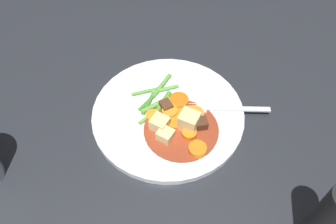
# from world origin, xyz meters

# --- Properties ---
(ground_plane) EXTENTS (3.00, 3.00, 0.00)m
(ground_plane) POSITION_xyz_m (0.00, 0.00, 0.00)
(ground_plane) COLOR #26282D
(dinner_plate) EXTENTS (0.27, 0.27, 0.01)m
(dinner_plate) POSITION_xyz_m (0.00, 0.00, 0.01)
(dinner_plate) COLOR white
(dinner_plate) RESTS_ON ground_plane
(stew_sauce) EXTENTS (0.13, 0.13, 0.00)m
(stew_sauce) POSITION_xyz_m (0.04, 0.00, 0.01)
(stew_sauce) COLOR #93381E
(stew_sauce) RESTS_ON dinner_plate
(carrot_slice_0) EXTENTS (0.05, 0.05, 0.01)m
(carrot_slice_0) POSITION_xyz_m (0.01, 0.02, 0.02)
(carrot_slice_0) COLOR orange
(carrot_slice_0) RESTS_ON dinner_plate
(carrot_slice_1) EXTENTS (0.03, 0.03, 0.01)m
(carrot_slice_1) POSITION_xyz_m (0.03, 0.03, 0.02)
(carrot_slice_1) COLOR orange
(carrot_slice_1) RESTS_ON dinner_plate
(carrot_slice_2) EXTENTS (0.03, 0.03, 0.01)m
(carrot_slice_2) POSITION_xyz_m (-0.00, -0.03, 0.02)
(carrot_slice_2) COLOR orange
(carrot_slice_2) RESTS_ON dinner_plate
(carrot_slice_3) EXTENTS (0.03, 0.03, 0.01)m
(carrot_slice_3) POSITION_xyz_m (0.06, 0.01, 0.02)
(carrot_slice_3) COLOR orange
(carrot_slice_3) RESTS_ON dinner_plate
(carrot_slice_4) EXTENTS (0.04, 0.04, 0.01)m
(carrot_slice_4) POSITION_xyz_m (0.10, 0.00, 0.02)
(carrot_slice_4) COLOR orange
(carrot_slice_4) RESTS_ON dinner_plate
(carrot_slice_5) EXTENTS (0.04, 0.04, 0.01)m
(carrot_slice_5) POSITION_xyz_m (-0.01, 0.03, 0.02)
(carrot_slice_5) COLOR orange
(carrot_slice_5) RESTS_ON dinner_plate
(carrot_slice_6) EXTENTS (0.04, 0.04, 0.01)m
(carrot_slice_6) POSITION_xyz_m (0.03, -0.00, 0.02)
(carrot_slice_6) COLOR orange
(carrot_slice_6) RESTS_ON dinner_plate
(carrot_slice_7) EXTENTS (0.03, 0.03, 0.01)m
(carrot_slice_7) POSITION_xyz_m (0.01, -0.00, 0.02)
(carrot_slice_7) COLOR orange
(carrot_slice_7) RESTS_ON dinner_plate
(potato_chunk_0) EXTENTS (0.04, 0.04, 0.03)m
(potato_chunk_0) POSITION_xyz_m (0.05, 0.01, 0.03)
(potato_chunk_0) COLOR #EAD68C
(potato_chunk_0) RESTS_ON dinner_plate
(potato_chunk_1) EXTENTS (0.04, 0.04, 0.03)m
(potato_chunk_1) POSITION_xyz_m (0.02, -0.03, 0.02)
(potato_chunk_1) COLOR #EAD68C
(potato_chunk_1) RESTS_ON dinner_plate
(potato_chunk_2) EXTENTS (0.03, 0.03, 0.02)m
(potato_chunk_2) POSITION_xyz_m (0.05, -0.03, 0.02)
(potato_chunk_2) COLOR #EAD68C
(potato_chunk_2) RESTS_ON dinner_plate
(meat_chunk_0) EXTENTS (0.02, 0.02, 0.02)m
(meat_chunk_0) POSITION_xyz_m (-0.01, 0.00, 0.02)
(meat_chunk_0) COLOR #56331E
(meat_chunk_0) RESTS_ON dinner_plate
(meat_chunk_1) EXTENTS (0.03, 0.03, 0.02)m
(meat_chunk_1) POSITION_xyz_m (0.06, 0.03, 0.02)
(meat_chunk_1) COLOR #4C2B19
(meat_chunk_1) RESTS_ON dinner_plate
(green_bean_0) EXTENTS (0.02, 0.07, 0.01)m
(green_bean_0) POSITION_xyz_m (-0.01, -0.02, 0.02)
(green_bean_0) COLOR #66AD42
(green_bean_0) RESTS_ON dinner_plate
(green_bean_1) EXTENTS (0.03, 0.05, 0.01)m
(green_bean_1) POSITION_xyz_m (-0.04, -0.02, 0.02)
(green_bean_1) COLOR #4C8E33
(green_bean_1) RESTS_ON dinner_plate
(green_bean_2) EXTENTS (0.04, 0.06, 0.01)m
(green_bean_2) POSITION_xyz_m (-0.06, 0.02, 0.02)
(green_bean_2) COLOR #66AD42
(green_bean_2) RESTS_ON dinner_plate
(green_bean_3) EXTENTS (0.01, 0.06, 0.01)m
(green_bean_3) POSITION_xyz_m (-0.02, -0.01, 0.02)
(green_bean_3) COLOR #66AD42
(green_bean_3) RESTS_ON dinner_plate
(green_bean_4) EXTENTS (0.04, 0.04, 0.01)m
(green_bean_4) POSITION_xyz_m (-0.03, -0.02, 0.02)
(green_bean_4) COLOR #4C8E33
(green_bean_4) RESTS_ON dinner_plate
(green_bean_5) EXTENTS (0.02, 0.05, 0.01)m
(green_bean_5) POSITION_xyz_m (-0.06, -0.01, 0.02)
(green_bean_5) COLOR #599E38
(green_bean_5) RESTS_ON dinner_plate
(green_bean_6) EXTENTS (0.02, 0.05, 0.01)m
(green_bean_6) POSITION_xyz_m (-0.05, 0.02, 0.02)
(green_bean_6) COLOR #66AD42
(green_bean_6) RESTS_ON dinner_plate
(green_bean_7) EXTENTS (0.05, 0.07, 0.01)m
(green_bean_7) POSITION_xyz_m (-0.01, -0.01, 0.02)
(green_bean_7) COLOR #599E38
(green_bean_7) RESTS_ON dinner_plate
(fork) EXTENTS (0.11, 0.16, 0.00)m
(fork) POSITION_xyz_m (0.04, 0.08, 0.01)
(fork) COLOR silver
(fork) RESTS_ON dinner_plate
(pepper_mill) EXTENTS (0.04, 0.04, 0.14)m
(pepper_mill) POSITION_xyz_m (0.29, 0.06, 0.07)
(pepper_mill) COLOR black
(pepper_mill) RESTS_ON ground_plane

